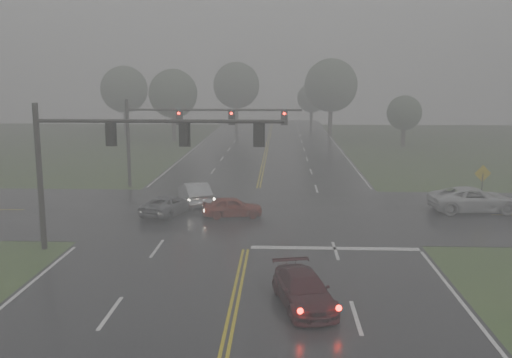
{
  "coord_description": "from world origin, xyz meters",
  "views": [
    {
      "loc": [
        1.74,
        -13.52,
        8.61
      ],
      "look_at": [
        0.43,
        16.0,
        3.28
      ],
      "focal_mm": 40.0,
      "sensor_mm": 36.0,
      "label": 1
    }
  ],
  "objects_px": {
    "car_grey": "(169,214)",
    "pickup_white": "(473,212)",
    "sedan_red": "(232,217)",
    "sedan_silver": "(195,204)",
    "signal_gantry_near": "(112,149)",
    "sedan_maroon": "(303,306)",
    "signal_gantry_far": "(182,125)"
  },
  "relations": [
    {
      "from": "sedan_red",
      "to": "signal_gantry_far",
      "type": "height_order",
      "value": "signal_gantry_far"
    },
    {
      "from": "sedan_maroon",
      "to": "sedan_red",
      "type": "relative_size",
      "value": 1.18
    },
    {
      "from": "pickup_white",
      "to": "signal_gantry_near",
      "type": "height_order",
      "value": "signal_gantry_near"
    },
    {
      "from": "sedan_maroon",
      "to": "car_grey",
      "type": "bearing_deg",
      "value": 105.94
    },
    {
      "from": "car_grey",
      "to": "pickup_white",
      "type": "height_order",
      "value": "pickup_white"
    },
    {
      "from": "sedan_maroon",
      "to": "pickup_white",
      "type": "bearing_deg",
      "value": 40.87
    },
    {
      "from": "sedan_maroon",
      "to": "pickup_white",
      "type": "distance_m",
      "value": 19.64
    },
    {
      "from": "car_grey",
      "to": "signal_gantry_near",
      "type": "distance_m",
      "value": 9.19
    },
    {
      "from": "pickup_white",
      "to": "sedan_silver",
      "type": "bearing_deg",
      "value": 80.53
    },
    {
      "from": "sedan_silver",
      "to": "pickup_white",
      "type": "relative_size",
      "value": 0.81
    },
    {
      "from": "signal_gantry_near",
      "to": "signal_gantry_far",
      "type": "relative_size",
      "value": 0.9
    },
    {
      "from": "sedan_red",
      "to": "signal_gantry_near",
      "type": "height_order",
      "value": "signal_gantry_near"
    },
    {
      "from": "sedan_red",
      "to": "pickup_white",
      "type": "xyz_separation_m",
      "value": [
        15.42,
        2.12,
        0.0
      ]
    },
    {
      "from": "car_grey",
      "to": "pickup_white",
      "type": "relative_size",
      "value": 0.77
    },
    {
      "from": "car_grey",
      "to": "sedan_red",
      "type": "bearing_deg",
      "value": -167.74
    },
    {
      "from": "signal_gantry_far",
      "to": "sedan_silver",
      "type": "bearing_deg",
      "value": -73.35
    },
    {
      "from": "sedan_silver",
      "to": "signal_gantry_far",
      "type": "height_order",
      "value": "signal_gantry_far"
    },
    {
      "from": "signal_gantry_near",
      "to": "sedan_maroon",
      "type": "bearing_deg",
      "value": -36.59
    },
    {
      "from": "sedan_red",
      "to": "sedan_silver",
      "type": "xyz_separation_m",
      "value": [
        -2.84,
        3.46,
        0.0
      ]
    },
    {
      "from": "sedan_red",
      "to": "sedan_silver",
      "type": "relative_size",
      "value": 0.81
    },
    {
      "from": "sedan_red",
      "to": "pickup_white",
      "type": "relative_size",
      "value": 0.66
    },
    {
      "from": "car_grey",
      "to": "pickup_white",
      "type": "xyz_separation_m",
      "value": [
        19.51,
        1.57,
        0.0
      ]
    },
    {
      "from": "sedan_red",
      "to": "car_grey",
      "type": "distance_m",
      "value": 4.13
    },
    {
      "from": "pickup_white",
      "to": "car_grey",
      "type": "bearing_deg",
      "value": 89.32
    },
    {
      "from": "sedan_silver",
      "to": "sedan_red",
      "type": "bearing_deg",
      "value": 110.37
    },
    {
      "from": "car_grey",
      "to": "signal_gantry_near",
      "type": "bearing_deg",
      "value": 101.08
    },
    {
      "from": "sedan_maroon",
      "to": "signal_gantry_near",
      "type": "height_order",
      "value": "signal_gantry_near"
    },
    {
      "from": "sedan_maroon",
      "to": "signal_gantry_far",
      "type": "relative_size",
      "value": 0.32
    },
    {
      "from": "car_grey",
      "to": "pickup_white",
      "type": "bearing_deg",
      "value": -155.5
    },
    {
      "from": "pickup_white",
      "to": "signal_gantry_near",
      "type": "relative_size",
      "value": 0.46
    },
    {
      "from": "sedan_red",
      "to": "pickup_white",
      "type": "bearing_deg",
      "value": -91.34
    },
    {
      "from": "pickup_white",
      "to": "signal_gantry_near",
      "type": "bearing_deg",
      "value": 108.5
    }
  ]
}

